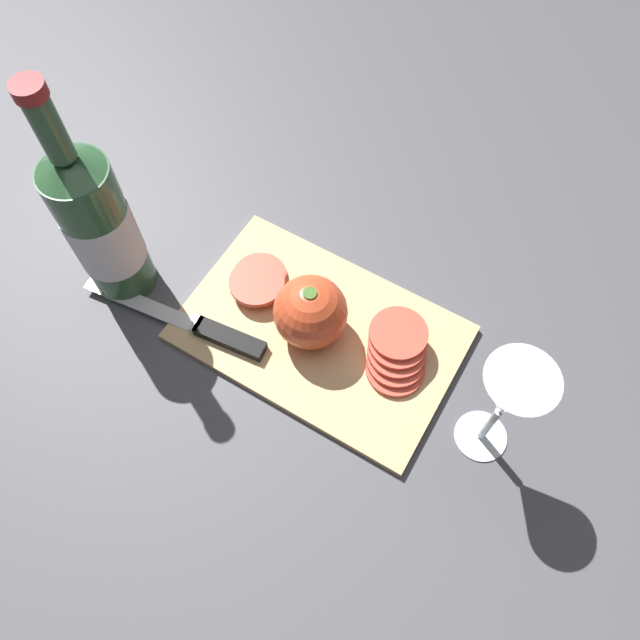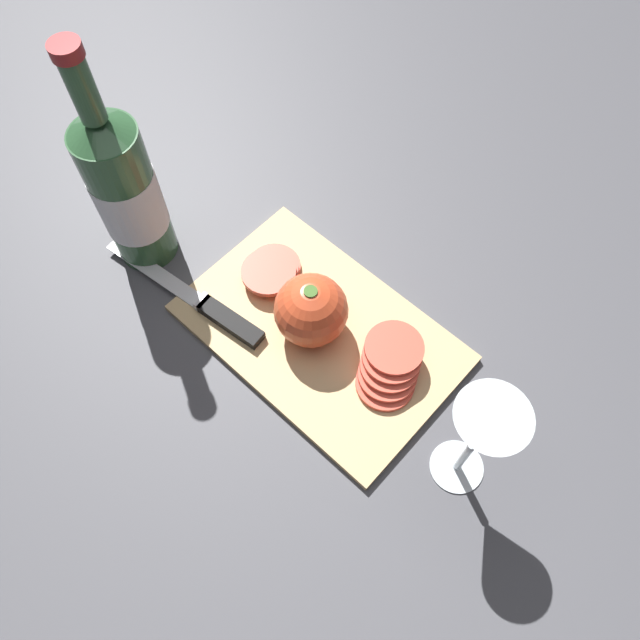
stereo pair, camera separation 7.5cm
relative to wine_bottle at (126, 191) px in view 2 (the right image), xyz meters
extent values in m
plane|color=#4C4C51|center=(0.28, 0.04, -0.12)|extent=(3.00, 3.00, 0.00)
cube|color=tan|center=(0.27, 0.06, -0.11)|extent=(0.35, 0.22, 0.01)
cylinder|color=#2D5633|center=(0.00, 0.00, -0.01)|extent=(0.08, 0.08, 0.22)
cone|color=#2D5633|center=(0.00, 0.00, 0.11)|extent=(0.08, 0.08, 0.02)
cylinder|color=#2D5633|center=(0.00, 0.00, 0.16)|extent=(0.03, 0.03, 0.08)
cylinder|color=maroon|center=(0.00, 0.00, 0.20)|extent=(0.03, 0.03, 0.01)
cylinder|color=silver|center=(0.00, 0.00, -0.02)|extent=(0.08, 0.08, 0.09)
cylinder|color=silver|center=(0.50, 0.04, -0.12)|extent=(0.06, 0.06, 0.00)
cylinder|color=silver|center=(0.50, 0.04, -0.07)|extent=(0.01, 0.01, 0.08)
cone|color=silver|center=(0.50, 0.04, 0.01)|extent=(0.08, 0.08, 0.09)
cone|color=beige|center=(0.50, 0.04, -0.02)|extent=(0.03, 0.03, 0.04)
sphere|color=#DB4C28|center=(0.26, 0.06, -0.06)|extent=(0.09, 0.09, 0.09)
cylinder|color=#47702D|center=(0.26, 0.06, -0.02)|extent=(0.02, 0.02, 0.01)
cube|color=silver|center=(0.05, -0.02, -0.11)|extent=(0.17, 0.04, 0.00)
cube|color=silver|center=(0.13, -0.01, -0.10)|extent=(0.01, 0.02, 0.01)
cube|color=black|center=(0.18, -0.01, -0.10)|extent=(0.10, 0.03, 0.01)
cylinder|color=#DB4C38|center=(0.37, 0.06, -0.11)|extent=(0.07, 0.07, 0.01)
cylinder|color=#DB4C38|center=(0.37, 0.07, -0.10)|extent=(0.07, 0.07, 0.01)
cylinder|color=#DB4C38|center=(0.37, 0.08, -0.09)|extent=(0.07, 0.07, 0.01)
cylinder|color=#DB4C38|center=(0.36, 0.08, -0.08)|extent=(0.07, 0.07, 0.01)
cylinder|color=#DB4C38|center=(0.36, 0.09, -0.08)|extent=(0.07, 0.07, 0.01)
cylinder|color=#DB4C38|center=(0.16, 0.09, -0.11)|extent=(0.07, 0.07, 0.01)
cylinder|color=#DB4C38|center=(0.16, 0.08, -0.10)|extent=(0.07, 0.07, 0.01)
cylinder|color=#DB4C38|center=(0.16, 0.07, -0.09)|extent=(0.07, 0.07, 0.01)
camera|label=1|loc=(0.45, -0.25, 0.60)|focal=35.00mm
camera|label=2|loc=(0.51, -0.20, 0.60)|focal=35.00mm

